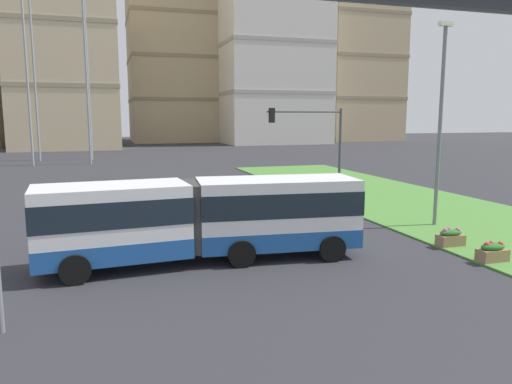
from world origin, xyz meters
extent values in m
cube|color=white|center=(0.37, 13.71, 1.73)|extent=(6.21, 3.07, 2.55)
cube|color=#1E519E|center=(0.37, 13.71, 0.80)|extent=(6.23, 3.09, 0.70)
cube|color=#19232D|center=(0.37, 13.71, 2.15)|extent=(6.26, 3.11, 0.90)
cube|color=white|center=(-5.71, 13.78, 1.73)|extent=(5.36, 2.85, 2.55)
cube|color=#1E519E|center=(-5.71, 13.78, 0.80)|extent=(5.38, 2.87, 0.70)
cube|color=#19232D|center=(-5.71, 13.78, 2.15)|extent=(5.40, 2.90, 0.90)
cylinder|color=#383838|center=(-2.61, 13.99, 1.72)|extent=(2.40, 2.40, 2.45)
cylinder|color=black|center=(2.28, 14.78, 0.50)|extent=(1.02, 0.38, 1.00)
cylinder|color=black|center=(2.04, 12.29, 0.50)|extent=(1.02, 0.38, 1.00)
cylinder|color=black|center=(-1.10, 15.10, 0.50)|extent=(1.02, 0.38, 1.00)
cylinder|color=black|center=(-1.34, 12.62, 0.50)|extent=(1.02, 0.38, 1.00)
cylinder|color=black|center=(-7.09, 14.94, 0.50)|extent=(1.02, 0.35, 1.00)
cylinder|color=black|center=(-6.92, 12.44, 0.50)|extent=(1.02, 0.35, 1.00)
sphere|color=#F9EFC6|center=(3.46, 14.31, 0.80)|extent=(0.24, 0.24, 0.24)
sphere|color=#F9EFC6|center=(3.29, 12.52, 0.80)|extent=(0.24, 0.24, 0.24)
cube|color=#B7BABF|center=(-6.00, 25.90, 0.58)|extent=(4.53, 2.16, 0.80)
cube|color=black|center=(-6.15, 25.91, 1.28)|extent=(2.51, 1.87, 0.60)
cylinder|color=black|center=(-4.43, 26.67, 0.32)|extent=(0.66, 0.27, 0.64)
cylinder|color=black|center=(-4.58, 24.88, 0.32)|extent=(0.66, 0.27, 0.64)
cylinder|color=black|center=(-7.42, 26.92, 0.32)|extent=(0.66, 0.27, 0.64)
cylinder|color=black|center=(-7.57, 25.12, 0.32)|extent=(0.66, 0.27, 0.64)
cube|color=#937051|center=(7.60, 10.40, 0.30)|extent=(1.10, 0.56, 0.44)
ellipsoid|color=#2D6B28|center=(7.60, 10.40, 0.62)|extent=(0.99, 0.50, 0.28)
sphere|color=red|center=(7.32, 10.40, 0.72)|extent=(0.20, 0.20, 0.20)
sphere|color=red|center=(7.60, 10.48, 0.72)|extent=(0.20, 0.20, 0.20)
sphere|color=red|center=(7.88, 10.34, 0.72)|extent=(0.20, 0.20, 0.20)
cube|color=#937051|center=(7.60, 12.69, 0.30)|extent=(1.10, 0.56, 0.44)
ellipsoid|color=#2D6B28|center=(7.60, 12.69, 0.62)|extent=(0.99, 0.50, 0.28)
sphere|color=#D14C99|center=(7.32, 12.69, 0.72)|extent=(0.20, 0.20, 0.20)
sphere|color=#D14C99|center=(7.60, 12.77, 0.72)|extent=(0.20, 0.20, 0.20)
sphere|color=#D14C99|center=(7.88, 12.63, 0.72)|extent=(0.20, 0.20, 0.20)
cylinder|color=#474C51|center=(7.20, 22.00, 2.90)|extent=(0.16, 0.16, 5.79)
cylinder|color=#474C51|center=(4.95, 22.00, 5.59)|extent=(4.50, 0.10, 0.10)
cube|color=black|center=(3.00, 22.00, 5.39)|extent=(0.28, 0.28, 0.80)
sphere|color=red|center=(3.00, 22.00, 5.64)|extent=(0.16, 0.16, 0.16)
sphere|color=yellow|center=(3.00, 22.00, 5.38)|extent=(0.16, 0.16, 0.16)
sphere|color=green|center=(3.00, 22.00, 5.12)|extent=(0.16, 0.16, 0.16)
cylinder|color=slate|center=(9.50, 16.20, 4.74)|extent=(0.18, 0.18, 9.47)
cube|color=white|center=(9.50, 16.20, 9.57)|extent=(0.70, 0.28, 0.20)
cube|color=beige|center=(-11.61, 85.64, 24.18)|extent=(16.73, 18.06, 48.37)
cube|color=#9C8D6E|center=(-11.61, 85.64, 10.02)|extent=(16.93, 18.26, 0.70)
cube|color=#9C8D6E|center=(-11.61, 85.64, 19.70)|extent=(16.93, 18.26, 0.70)
cube|color=tan|center=(10.32, 103.92, 20.99)|extent=(21.12, 19.24, 41.99)
cube|color=#85765B|center=(10.32, 103.92, 8.75)|extent=(21.32, 19.44, 0.70)
cube|color=#85765B|center=(10.32, 103.92, 17.15)|extent=(21.32, 19.44, 0.70)
cube|color=#85765B|center=(10.32, 103.92, 25.54)|extent=(21.32, 19.44, 0.70)
cube|color=silver|center=(26.60, 90.19, 23.51)|extent=(19.96, 16.36, 47.02)
cube|color=#A4A099|center=(26.60, 90.19, 9.75)|extent=(20.16, 16.56, 0.70)
cube|color=#A4A099|center=(26.60, 90.19, 19.16)|extent=(20.16, 16.56, 0.70)
cube|color=tan|center=(48.43, 96.80, 26.39)|extent=(16.72, 16.59, 52.78)
cube|color=#85765B|center=(48.43, 96.80, 9.15)|extent=(16.92, 16.79, 0.70)
cube|color=#85765B|center=(48.43, 96.80, 17.94)|extent=(16.92, 16.79, 0.70)
cube|color=#85765B|center=(48.43, 96.80, 26.74)|extent=(16.92, 16.79, 0.70)
cylinder|color=gray|center=(-7.45, 60.39, 15.76)|extent=(0.24, 0.24, 31.53)
cylinder|color=gray|center=(-13.45, 60.39, 15.76)|extent=(0.24, 0.24, 31.53)
cylinder|color=gray|center=(-7.45, 54.39, 15.76)|extent=(0.24, 0.24, 31.53)
cylinder|color=gray|center=(-13.45, 54.39, 15.76)|extent=(0.24, 0.24, 31.53)
camera|label=1|loc=(-5.81, -3.55, 5.34)|focal=34.14mm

